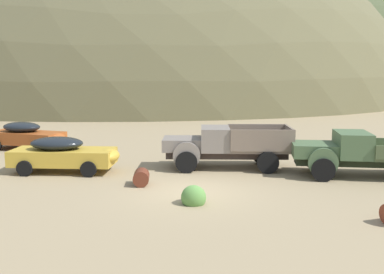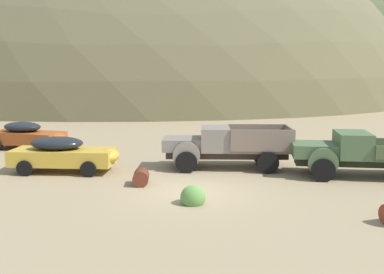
{
  "view_description": "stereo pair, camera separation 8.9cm",
  "coord_description": "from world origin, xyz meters",
  "px_view_note": "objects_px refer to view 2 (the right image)",
  "views": [
    {
      "loc": [
        2.52,
        -15.97,
        4.47
      ],
      "look_at": [
        -0.6,
        3.75,
        1.48
      ],
      "focal_mm": 41.97,
      "sensor_mm": 36.0,
      "label": 1
    },
    {
      "loc": [
        2.61,
        -15.96,
        4.47
      ],
      "look_at": [
        -0.6,
        3.75,
        1.48
      ],
      "focal_mm": 41.97,
      "sensor_mm": 36.0,
      "label": 2
    }
  ],
  "objects_px": {
    "oil_drum_spare": "(141,177)",
    "truck_primer_gray": "(218,146)",
    "truck_weathered_green": "(354,153)",
    "car_faded_yellow": "(66,154)",
    "car_oxide_orange": "(28,135)"
  },
  "relations": [
    {
      "from": "oil_drum_spare",
      "to": "truck_primer_gray",
      "type": "bearing_deg",
      "value": 53.6
    },
    {
      "from": "car_faded_yellow",
      "to": "oil_drum_spare",
      "type": "height_order",
      "value": "car_faded_yellow"
    },
    {
      "from": "car_faded_yellow",
      "to": "truck_weathered_green",
      "type": "height_order",
      "value": "truck_weathered_green"
    },
    {
      "from": "car_oxide_orange",
      "to": "oil_drum_spare",
      "type": "xyz_separation_m",
      "value": [
        8.44,
        -6.67,
        -0.5
      ]
    },
    {
      "from": "car_oxide_orange",
      "to": "car_faded_yellow",
      "type": "relative_size",
      "value": 0.99
    },
    {
      "from": "car_oxide_orange",
      "to": "truck_primer_gray",
      "type": "height_order",
      "value": "truck_primer_gray"
    },
    {
      "from": "car_faded_yellow",
      "to": "oil_drum_spare",
      "type": "relative_size",
      "value": 5.05
    },
    {
      "from": "truck_weathered_green",
      "to": "oil_drum_spare",
      "type": "relative_size",
      "value": 6.37
    },
    {
      "from": "truck_primer_gray",
      "to": "oil_drum_spare",
      "type": "relative_size",
      "value": 6.27
    },
    {
      "from": "car_faded_yellow",
      "to": "truck_weathered_green",
      "type": "relative_size",
      "value": 0.79
    },
    {
      "from": "car_faded_yellow",
      "to": "car_oxide_orange",
      "type": "bearing_deg",
      "value": 127.07
    },
    {
      "from": "truck_primer_gray",
      "to": "truck_weathered_green",
      "type": "distance_m",
      "value": 5.86
    },
    {
      "from": "car_faded_yellow",
      "to": "truck_weathered_green",
      "type": "bearing_deg",
      "value": -0.17
    },
    {
      "from": "truck_weathered_green",
      "to": "truck_primer_gray",
      "type": "bearing_deg",
      "value": -9.09
    },
    {
      "from": "truck_primer_gray",
      "to": "car_faded_yellow",
      "type": "bearing_deg",
      "value": 8.66
    }
  ]
}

